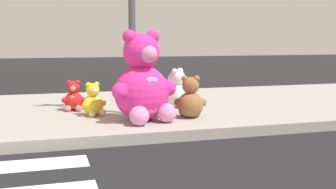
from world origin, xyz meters
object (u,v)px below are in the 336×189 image
Objects in this scene: sign_pole at (132,6)px; plush_yellow at (93,102)px; plush_pink_large at (143,85)px; plush_white at (176,92)px; plush_red at (74,98)px; plush_brown at (190,101)px.

plush_yellow is (-0.62, 0.03, -1.49)m from sign_pole.
plush_pink_large is 1.92× the size of plush_white.
plush_red is at bearing 115.23° from plush_yellow.
plush_white is at bearing 85.09° from plush_brown.
plush_white is 1.75m from plush_red.
sign_pole is at bearing 144.63° from plush_brown.
plush_brown is (0.75, 0.04, -0.27)m from plush_pink_large.
plush_brown is (0.77, -0.55, -1.44)m from sign_pole.
plush_brown is at bearing -94.91° from plush_white.
plush_brown is (-0.08, -0.97, -0.02)m from plush_white.
plush_pink_large is at bearing -177.13° from plush_brown.
plush_yellow is at bearing -64.77° from plush_red.
plush_yellow is (0.26, -0.56, 0.01)m from plush_red.
plush_white is at bearing 50.62° from plush_pink_large.
plush_yellow reaches higher than plush_red.
plush_brown is at bearing -22.76° from plush_yellow.
plush_white is 1.07× the size of plush_brown.
sign_pole is 6.09× the size of plush_yellow.
sign_pole is at bearing -34.00° from plush_red.
plush_brown is at bearing -34.64° from plush_red.
plush_pink_large reaches higher than plush_white.
plush_pink_large is 2.51× the size of plush_yellow.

